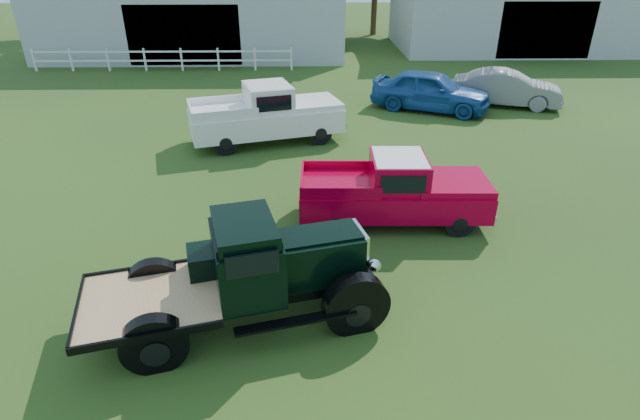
{
  "coord_description": "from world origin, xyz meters",
  "views": [
    {
      "loc": [
        0.01,
        -8.11,
        5.92
      ],
      "look_at": [
        0.2,
        1.2,
        1.05
      ],
      "focal_mm": 28.0,
      "sensor_mm": 36.0,
      "label": 1
    }
  ],
  "objects_px": {
    "white_pickup": "(266,114)",
    "misc_car_grey": "(506,88)",
    "misc_car_blue": "(431,91)",
    "red_pickup": "(393,189)",
    "vintage_flatbed": "(242,273)"
  },
  "relations": [
    {
      "from": "misc_car_blue",
      "to": "white_pickup",
      "type": "bearing_deg",
      "value": 144.94
    },
    {
      "from": "red_pickup",
      "to": "misc_car_blue",
      "type": "distance_m",
      "value": 9.95
    },
    {
      "from": "misc_car_grey",
      "to": "vintage_flatbed",
      "type": "bearing_deg",
      "value": 163.92
    },
    {
      "from": "vintage_flatbed",
      "to": "red_pickup",
      "type": "distance_m",
      "value": 4.84
    },
    {
      "from": "red_pickup",
      "to": "misc_car_blue",
      "type": "bearing_deg",
      "value": 73.92
    },
    {
      "from": "red_pickup",
      "to": "misc_car_grey",
      "type": "bearing_deg",
      "value": 59.24
    },
    {
      "from": "white_pickup",
      "to": "misc_car_grey",
      "type": "bearing_deg",
      "value": 7.12
    },
    {
      "from": "misc_car_blue",
      "to": "misc_car_grey",
      "type": "height_order",
      "value": "misc_car_blue"
    },
    {
      "from": "white_pickup",
      "to": "misc_car_blue",
      "type": "xyz_separation_m",
      "value": [
        6.45,
        3.7,
        -0.16
      ]
    },
    {
      "from": "vintage_flatbed",
      "to": "misc_car_blue",
      "type": "height_order",
      "value": "vintage_flatbed"
    },
    {
      "from": "vintage_flatbed",
      "to": "white_pickup",
      "type": "xyz_separation_m",
      "value": [
        -0.31,
        9.44,
        -0.04
      ]
    },
    {
      "from": "vintage_flatbed",
      "to": "white_pickup",
      "type": "distance_m",
      "value": 9.45
    },
    {
      "from": "red_pickup",
      "to": "white_pickup",
      "type": "xyz_separation_m",
      "value": [
        -3.48,
        5.79,
        0.12
      ]
    },
    {
      "from": "misc_car_blue",
      "to": "misc_car_grey",
      "type": "xyz_separation_m",
      "value": [
        3.36,
        0.62,
        -0.08
      ]
    },
    {
      "from": "vintage_flatbed",
      "to": "misc_car_grey",
      "type": "bearing_deg",
      "value": 40.49
    }
  ]
}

